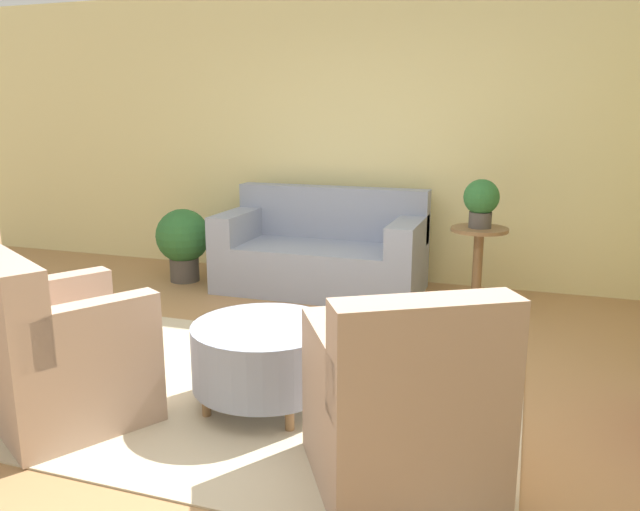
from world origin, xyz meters
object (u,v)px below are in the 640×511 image
couch (322,254)px  potted_plant_floor (183,240)px  side_table (478,256)px  armchair_right (404,408)px  potted_plant_on_side_table (481,201)px  armchair_left (59,356)px  ottoman_table (265,354)px

couch → potted_plant_floor: size_ratio=2.61×
side_table → armchair_right: bearing=-91.9°
side_table → potted_plant_on_side_table: 0.47m
armchair_left → ottoman_table: 1.10m
ottoman_table → potted_plant_floor: bearing=129.7°
armchair_left → side_table: (1.95, 2.67, 0.10)m
potted_plant_on_side_table → armchair_left: bearing=-126.2°
armchair_right → potted_plant_floor: armchair_right is taller
couch → side_table: size_ratio=2.62×
ottoman_table → side_table: size_ratio=1.14×
couch → potted_plant_floor: bearing=-173.3°
armchair_right → potted_plant_on_side_table: potted_plant_on_side_table is taller
armchair_right → ottoman_table: (-0.90, 0.53, -0.07)m
potted_plant_on_side_table → potted_plant_floor: bearing=178.6°
armchair_left → potted_plant_on_side_table: (1.95, 2.67, 0.57)m
couch → side_table: (1.44, -0.23, 0.13)m
armchair_right → ottoman_table: size_ratio=1.26×
couch → ottoman_table: 2.41m
armchair_left → ottoman_table: size_ratio=1.26×
couch → armchair_right: bearing=-65.1°
side_table → potted_plant_on_side_table: bearing=0.0°
potted_plant_floor → ottoman_table: bearing=-50.3°
couch → potted_plant_floor: couch is taller
potted_plant_floor → armchair_left: bearing=-72.3°
side_table → potted_plant_floor: (-2.82, 0.07, -0.06)m
armchair_left → potted_plant_floor: bearing=107.7°
armchair_right → ottoman_table: armchair_right is taller
couch → armchair_left: armchair_left is taller
armchair_left → armchair_right: (1.86, 0.00, 0.00)m
armchair_right → potted_plant_floor: bearing=135.0°
ottoman_table → side_table: bearing=65.2°
armchair_right → side_table: bearing=88.1°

